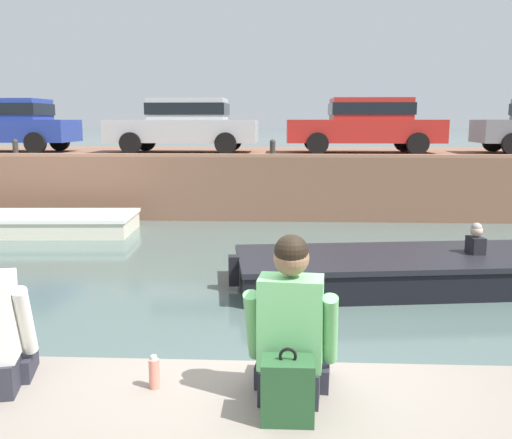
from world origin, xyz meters
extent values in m
plane|color=#4C605B|center=(0.00, 5.42, 0.00)|extent=(400.00, 400.00, 0.00)
cube|color=brown|center=(0.00, 13.84, 0.82)|extent=(60.00, 6.00, 1.65)
cube|color=#9F6C52|center=(0.00, 10.96, 1.69)|extent=(60.00, 0.24, 0.08)
cube|color=silver|center=(-6.00, 9.08, 0.18)|extent=(5.37, 2.04, 0.36)
cube|color=white|center=(-6.00, 9.08, 0.40)|extent=(5.44, 2.10, 0.08)
cube|color=brown|center=(-5.60, 9.10, 0.30)|extent=(0.33, 1.58, 0.06)
cube|color=black|center=(2.30, 5.18, 0.21)|extent=(5.86, 2.56, 0.43)
cube|color=black|center=(2.30, 5.18, 0.47)|extent=(5.93, 2.63, 0.08)
cube|color=brown|center=(1.88, 5.12, 0.37)|extent=(0.46, 1.66, 0.06)
cube|color=black|center=(-0.61, 4.79, 0.31)|extent=(0.19, 0.22, 0.45)
cube|color=black|center=(3.15, 5.29, 0.55)|extent=(0.24, 0.34, 0.44)
sphere|color=beige|center=(3.15, 5.29, 0.87)|extent=(0.19, 0.19, 0.19)
sphere|color=gray|center=(3.15, 5.29, 0.91)|extent=(0.17, 0.17, 0.17)
cube|color=#233893|center=(-8.02, 13.01, 2.27)|extent=(3.96, 1.71, 0.64)
cube|color=#233893|center=(-7.87, 13.01, 2.89)|extent=(1.99, 1.48, 0.60)
cube|color=black|center=(-7.87, 13.01, 2.89)|extent=(2.07, 1.52, 0.33)
cylinder|color=black|center=(-6.82, 12.15, 1.95)|extent=(0.60, 0.19, 0.60)
cylinder|color=black|center=(-6.79, 13.84, 1.95)|extent=(0.60, 0.19, 0.60)
cube|color=#B7BABC|center=(-2.79, 13.01, 2.27)|extent=(4.29, 1.71, 0.64)
cube|color=#B7BABC|center=(-2.62, 13.01, 2.89)|extent=(2.15, 1.50, 0.60)
cube|color=black|center=(-2.62, 13.01, 2.89)|extent=(2.24, 1.53, 0.33)
cylinder|color=black|center=(-4.13, 12.16, 1.95)|extent=(0.60, 0.18, 0.60)
cylinder|color=black|center=(-4.11, 13.88, 1.95)|extent=(0.60, 0.18, 0.60)
cylinder|color=black|center=(-1.47, 12.14, 1.95)|extent=(0.60, 0.18, 0.60)
cylinder|color=black|center=(-1.46, 13.86, 1.95)|extent=(0.60, 0.18, 0.60)
cube|color=#B2231E|center=(2.40, 13.01, 2.27)|extent=(4.38, 1.71, 0.64)
cube|color=#B2231E|center=(2.57, 13.01, 2.89)|extent=(2.20, 1.49, 0.60)
cube|color=black|center=(2.57, 13.01, 2.89)|extent=(2.28, 1.53, 0.33)
cylinder|color=black|center=(1.05, 12.14, 1.95)|extent=(0.60, 0.19, 0.60)
cylinder|color=black|center=(1.04, 13.86, 1.95)|extent=(0.60, 0.19, 0.60)
cylinder|color=black|center=(3.76, 12.16, 1.95)|extent=(0.60, 0.19, 0.60)
cylinder|color=black|center=(3.74, 13.88, 1.95)|extent=(0.60, 0.19, 0.60)
cylinder|color=black|center=(6.38, 13.92, 1.95)|extent=(0.61, 0.21, 0.60)
cylinder|color=#2D2B28|center=(-6.88, 11.09, 1.82)|extent=(0.14, 0.14, 0.35)
sphere|color=#2D2B28|center=(-6.88, 11.09, 2.02)|extent=(0.15, 0.15, 0.15)
cylinder|color=#2D2B28|center=(-0.15, 11.09, 1.82)|extent=(0.14, 0.14, 0.35)
sphere|color=#2D2B28|center=(-0.15, 11.09, 2.02)|extent=(0.15, 0.15, 0.15)
cylinder|color=silver|center=(-1.38, -0.43, 1.38)|extent=(0.15, 0.30, 0.47)
cube|color=#282833|center=(0.19, -0.51, 1.07)|extent=(0.37, 0.31, 0.20)
cube|color=#282833|center=(0.21, -0.29, 1.04)|extent=(0.47, 0.36, 0.14)
cube|color=#66B26B|center=(0.19, -0.51, 1.43)|extent=(0.38, 0.25, 0.52)
cylinder|color=#66B26B|center=(0.41, -0.48, 1.38)|extent=(0.12, 0.29, 0.47)
cylinder|color=#66B26B|center=(-0.03, -0.43, 1.38)|extent=(0.12, 0.29, 0.47)
sphere|color=brown|center=(0.19, -0.51, 1.80)|extent=(0.20, 0.20, 0.20)
sphere|color=black|center=(0.19, -0.52, 1.84)|extent=(0.19, 0.19, 0.19)
cylinder|color=#E07F6B|center=(-0.62, -0.42, 1.06)|extent=(0.06, 0.06, 0.18)
cylinder|color=white|center=(-0.62, -0.42, 1.16)|extent=(0.04, 0.04, 0.02)
cube|color=#234C28|center=(0.17, -0.75, 1.14)|extent=(0.28, 0.20, 0.34)
cube|color=#234C28|center=(0.17, -0.64, 1.09)|extent=(0.22, 0.06, 0.18)
torus|color=black|center=(0.17, -0.75, 1.33)|extent=(0.10, 0.02, 0.10)
camera|label=1|loc=(0.14, -3.58, 2.55)|focal=40.00mm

